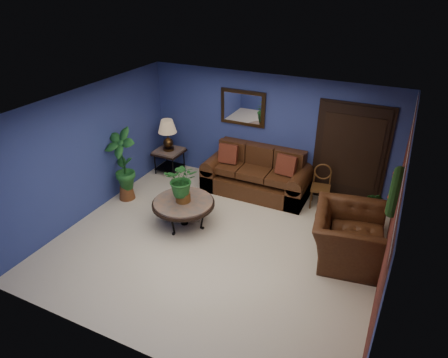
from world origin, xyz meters
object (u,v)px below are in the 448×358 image
at_px(end_table, 169,155).
at_px(armchair, 348,236).
at_px(coffee_table, 183,204).
at_px(side_chair, 321,183).
at_px(sofa, 257,177).
at_px(table_lamp, 168,131).

relative_size(end_table, armchair, 0.48).
xyz_separation_m(end_table, armchair, (4.45, -1.46, -0.01)).
height_order(coffee_table, side_chair, side_chair).
relative_size(sofa, table_lamp, 3.14).
bearing_deg(end_table, table_lamp, -135.00).
distance_m(sofa, armchair, 2.67).
distance_m(sofa, end_table, 2.24).
distance_m(coffee_table, table_lamp, 2.37).
relative_size(table_lamp, side_chair, 0.81).
height_order(end_table, side_chair, side_chair).
distance_m(coffee_table, end_table, 2.29).
height_order(table_lamp, armchair, table_lamp).
bearing_deg(coffee_table, table_lamp, 129.26).
relative_size(coffee_table, table_lamp, 1.65).
relative_size(end_table, table_lamp, 0.88).
height_order(side_chair, armchair, side_chair).
bearing_deg(side_chair, end_table, 172.60).
height_order(end_table, armchair, armchair).
bearing_deg(end_table, side_chair, 1.03).
height_order(coffee_table, end_table, end_table).
relative_size(table_lamp, armchair, 0.54).
relative_size(coffee_table, end_table, 1.88).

